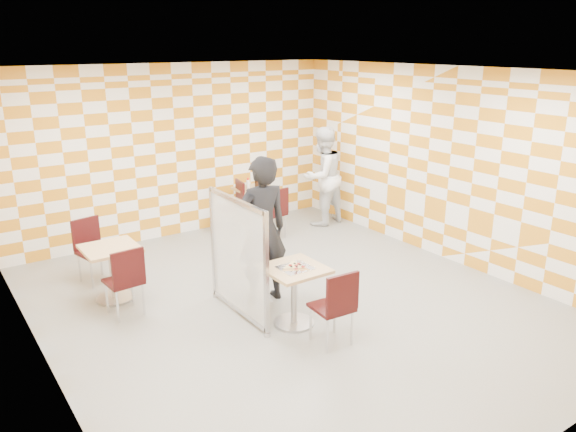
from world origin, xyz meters
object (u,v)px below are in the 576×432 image
(chair_empty_far, at_px, (91,245))
(man_dark, at_px, (262,230))
(main_table, at_px, (294,286))
(partition, at_px, (238,257))
(empty_table, at_px, (112,264))
(second_table, at_px, (257,201))
(chair_second_side, at_px, (235,202))
(chair_main_front, at_px, (337,303))
(chair_second_front, at_px, (275,209))
(chair_empty_near, at_px, (126,277))
(soda_bottle, at_px, (257,181))
(sport_bottle, at_px, (248,184))
(man_white, at_px, (322,176))

(chair_empty_far, height_order, man_dark, man_dark)
(main_table, xyz_separation_m, man_dark, (0.05, 0.80, 0.48))
(main_table, bearing_deg, partition, 127.61)
(chair_empty_far, bearing_deg, empty_table, -87.18)
(second_table, distance_m, chair_second_side, 0.43)
(chair_main_front, bearing_deg, chair_second_front, 67.31)
(empty_table, bearing_deg, man_dark, -35.00)
(chair_empty_near, bearing_deg, man_dark, -18.23)
(partition, distance_m, soda_bottle, 3.69)
(chair_main_front, relative_size, partition, 0.60)
(chair_second_front, distance_m, sport_bottle, 0.89)
(chair_empty_far, height_order, soda_bottle, soda_bottle)
(soda_bottle, bearing_deg, man_dark, -120.33)
(man_white, bearing_deg, man_dark, 29.59)
(man_dark, xyz_separation_m, man_white, (2.70, 2.17, -0.06))
(main_table, bearing_deg, chair_second_front, 60.93)
(chair_second_front, xyz_separation_m, chair_second_side, (-0.33, 0.82, 0.00))
(main_table, xyz_separation_m, second_table, (1.61, 3.49, 0.00))
(soda_bottle, bearing_deg, empty_table, -153.38)
(chair_second_side, bearing_deg, chair_empty_near, -141.69)
(empty_table, height_order, chair_second_front, chair_second_front)
(empty_table, xyz_separation_m, chair_empty_near, (-0.02, -0.60, 0.04))
(empty_table, height_order, man_dark, man_dark)
(empty_table, bearing_deg, man_white, 13.23)
(empty_table, distance_m, sport_bottle, 3.49)
(empty_table, xyz_separation_m, soda_bottle, (3.27, 1.64, 0.34))
(main_table, xyz_separation_m, chair_main_front, (0.08, -0.70, 0.04))
(second_table, bearing_deg, man_dark, -120.17)
(chair_empty_near, height_order, soda_bottle, soda_bottle)
(chair_second_front, height_order, chair_second_side, same)
(chair_second_front, bearing_deg, second_table, 83.07)
(chair_empty_far, xyz_separation_m, man_white, (4.38, 0.22, 0.38))
(main_table, distance_m, chair_empty_near, 2.10)
(chair_second_front, bearing_deg, sport_bottle, 92.64)
(chair_empty_near, distance_m, partition, 1.42)
(chair_empty_far, bearing_deg, sport_bottle, 14.65)
(main_table, height_order, second_table, same)
(chair_empty_far, relative_size, man_white, 0.50)
(chair_main_front, bearing_deg, sport_bottle, 71.88)
(second_table, distance_m, chair_second_front, 0.76)
(chair_main_front, height_order, partition, partition)
(chair_second_front, bearing_deg, chair_empty_near, -156.10)
(empty_table, distance_m, chair_empty_near, 0.60)
(chair_main_front, bearing_deg, soda_bottle, 69.59)
(partition, relative_size, man_white, 0.84)
(chair_main_front, relative_size, man_dark, 0.47)
(empty_table, relative_size, chair_main_front, 0.81)
(man_white, bearing_deg, chair_empty_far, -6.39)
(chair_empty_near, relative_size, partition, 0.60)
(chair_second_front, height_order, man_white, man_white)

